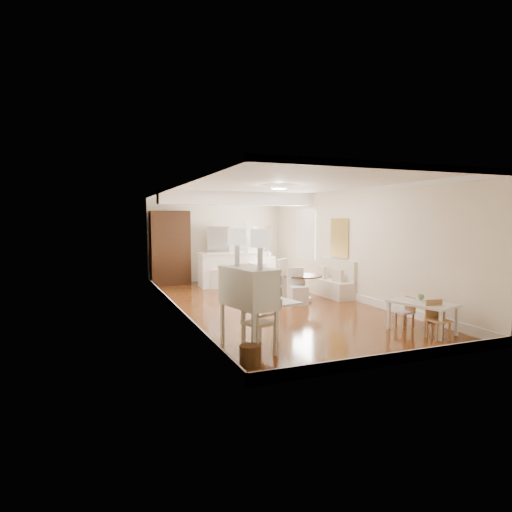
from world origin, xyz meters
TOP-DOWN VIEW (x-y plane):
  - room at (0.04, 0.32)m, footprint 9.00×9.04m
  - secretary_bureau at (-1.70, -3.10)m, footprint 1.21×1.23m
  - gustavian_armchair at (-1.48, -2.99)m, footprint 0.59×0.59m
  - wicker_basket at (-1.93, -3.80)m, footprint 0.32×0.32m
  - kids_table at (1.58, -3.26)m, footprint 0.96×1.25m
  - kids_chair_a at (1.56, -3.58)m, footprint 0.30×0.30m
  - kids_chair_b at (1.57, -2.83)m, footprint 0.28×0.28m
  - kids_chair_c at (1.54, -3.70)m, footprint 0.36×0.36m
  - banquette at (1.99, 0.50)m, footprint 0.52×1.60m
  - dining_table at (1.00, 0.21)m, footprint 1.15×1.15m
  - slip_chair_near at (0.67, -0.15)m, footprint 0.46×0.47m
  - slip_chair_far at (0.47, 0.78)m, footprint 0.70×0.70m
  - breakfast_counter at (0.10, 3.10)m, footprint 2.05×0.65m
  - bar_stool_left at (-0.45, 2.86)m, footprint 0.48×0.48m
  - bar_stool_right at (0.75, 2.72)m, footprint 0.49×0.49m
  - pantry_cabinet at (-1.60, 4.18)m, footprint 1.20×0.60m
  - fridge at (0.30, 4.15)m, footprint 0.75×0.65m
  - sideboard at (1.46, 3.53)m, footprint 0.62×0.96m
  - pencil_cup at (1.74, -3.05)m, footprint 0.15×0.15m
  - branch_vase at (1.47, 3.52)m, footprint 0.25×0.25m

SIDE VIEW (x-z plane):
  - wicker_basket at x=-1.93m, z-range 0.00..0.30m
  - kids_chair_a at x=1.56m, z-range 0.00..0.53m
  - kids_table at x=1.58m, z-range 0.00..0.55m
  - kids_chair_b at x=1.57m, z-range 0.00..0.58m
  - dining_table at x=1.00m, z-range 0.00..0.65m
  - kids_chair_c at x=1.54m, z-range 0.00..0.67m
  - gustavian_armchair at x=-1.48m, z-range 0.00..0.81m
  - sideboard at x=1.46m, z-range 0.00..0.84m
  - slip_chair_near at x=0.67m, z-range 0.00..0.87m
  - bar_stool_left at x=-0.45m, z-range 0.00..0.91m
  - banquette at x=1.99m, z-range 0.00..0.98m
  - slip_chair_far at x=0.47m, z-range 0.00..1.03m
  - breakfast_counter at x=0.10m, z-range 0.00..1.03m
  - bar_stool_right at x=0.75m, z-range 0.00..1.17m
  - pencil_cup at x=1.74m, z-range 0.55..0.64m
  - secretary_bureau at x=-1.70m, z-range 0.00..1.30m
  - fridge at x=0.30m, z-range 0.00..1.80m
  - branch_vase at x=1.47m, z-range 0.84..1.05m
  - pantry_cabinet at x=-1.60m, z-range 0.00..2.30m
  - room at x=0.04m, z-range 0.57..3.39m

